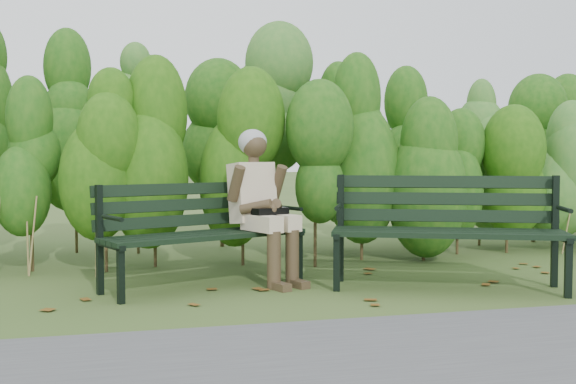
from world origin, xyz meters
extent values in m
plane|color=#3E5924|center=(0.00, 0.00, 0.00)|extent=(80.00, 80.00, 0.00)
cylinder|color=#47381E|center=(-2.14, 1.30, 0.40)|extent=(0.03, 0.03, 0.80)
ellipsoid|color=#235810|center=(-2.14, 1.30, 1.04)|extent=(0.64, 0.64, 1.44)
cylinder|color=#47381E|center=(-1.53, 1.30, 0.40)|extent=(0.03, 0.03, 0.80)
ellipsoid|color=#235810|center=(-1.53, 1.30, 1.04)|extent=(0.64, 0.64, 1.44)
cylinder|color=#47381E|center=(-0.92, 1.30, 0.40)|extent=(0.03, 0.03, 0.80)
ellipsoid|color=#235810|center=(-0.92, 1.30, 1.04)|extent=(0.64, 0.64, 1.44)
cylinder|color=#47381E|center=(-0.31, 1.30, 0.40)|extent=(0.03, 0.03, 0.80)
ellipsoid|color=#235810|center=(-0.31, 1.30, 1.04)|extent=(0.64, 0.64, 1.44)
cylinder|color=#47381E|center=(0.31, 1.30, 0.40)|extent=(0.03, 0.03, 0.80)
ellipsoid|color=#235810|center=(0.31, 1.30, 1.04)|extent=(0.64, 0.64, 1.44)
cylinder|color=#47381E|center=(0.92, 1.30, 0.40)|extent=(0.03, 0.03, 0.80)
ellipsoid|color=#235810|center=(0.92, 1.30, 1.04)|extent=(0.64, 0.64, 1.44)
cylinder|color=#47381E|center=(1.53, 1.30, 0.40)|extent=(0.03, 0.03, 0.80)
ellipsoid|color=#235810|center=(1.53, 1.30, 1.04)|extent=(0.64, 0.64, 1.44)
cylinder|color=#47381E|center=(2.14, 1.30, 0.40)|extent=(0.03, 0.03, 0.80)
ellipsoid|color=#235810|center=(2.14, 1.30, 1.04)|extent=(0.64, 0.64, 1.44)
cylinder|color=#47381E|center=(2.75, 1.30, 0.40)|extent=(0.03, 0.03, 0.80)
ellipsoid|color=#235810|center=(2.75, 1.30, 1.04)|extent=(0.64, 0.64, 1.44)
cylinder|color=#47381E|center=(3.36, 1.30, 0.40)|extent=(0.03, 0.03, 0.80)
ellipsoid|color=#235810|center=(3.36, 1.30, 1.04)|extent=(0.64, 0.64, 1.44)
cylinder|color=#47381E|center=(-1.92, 2.30, 0.55)|extent=(0.04, 0.04, 1.10)
ellipsoid|color=#1A5213|center=(-1.92, 2.30, 1.43)|extent=(0.70, 0.70, 1.98)
cylinder|color=#47381E|center=(-1.15, 2.30, 0.55)|extent=(0.04, 0.04, 1.10)
ellipsoid|color=#1A5213|center=(-1.15, 2.30, 1.43)|extent=(0.70, 0.70, 1.98)
cylinder|color=#47381E|center=(-0.38, 2.30, 0.55)|extent=(0.04, 0.04, 1.10)
ellipsoid|color=#1A5213|center=(-0.38, 2.30, 1.43)|extent=(0.70, 0.70, 1.98)
cylinder|color=#47381E|center=(0.38, 2.30, 0.55)|extent=(0.04, 0.04, 1.10)
ellipsoid|color=#1A5213|center=(0.38, 2.30, 1.43)|extent=(0.70, 0.70, 1.98)
cylinder|color=#47381E|center=(1.15, 2.30, 0.55)|extent=(0.04, 0.04, 1.10)
ellipsoid|color=#1A5213|center=(1.15, 2.30, 1.43)|extent=(0.70, 0.70, 1.98)
cylinder|color=#47381E|center=(1.92, 2.30, 0.55)|extent=(0.04, 0.04, 1.10)
ellipsoid|color=#1A5213|center=(1.92, 2.30, 1.43)|extent=(0.70, 0.70, 1.98)
cylinder|color=#47381E|center=(2.69, 2.30, 0.55)|extent=(0.04, 0.04, 1.10)
ellipsoid|color=#1A5213|center=(2.69, 2.30, 1.43)|extent=(0.70, 0.70, 1.98)
cylinder|color=#47381E|center=(3.46, 2.30, 0.55)|extent=(0.04, 0.04, 1.10)
ellipsoid|color=#1A5213|center=(3.46, 2.30, 1.43)|extent=(0.70, 0.70, 1.98)
cube|color=brown|center=(-1.04, -1.12, 0.00)|extent=(0.11, 0.09, 0.01)
cube|color=brown|center=(-0.03, 0.47, 0.00)|extent=(0.11, 0.11, 0.01)
cube|color=brown|center=(0.05, 0.72, 0.00)|extent=(0.10, 0.09, 0.01)
cube|color=brown|center=(-1.12, 1.00, 0.00)|extent=(0.11, 0.10, 0.01)
cube|color=brown|center=(-1.54, 0.66, 0.00)|extent=(0.11, 0.11, 0.01)
cube|color=brown|center=(0.54, -0.26, 0.00)|extent=(0.10, 0.09, 0.01)
cube|color=brown|center=(2.33, 0.48, 0.00)|extent=(0.10, 0.11, 0.01)
cube|color=brown|center=(-1.10, 0.16, 0.00)|extent=(0.11, 0.11, 0.01)
cube|color=brown|center=(1.29, 0.94, 0.00)|extent=(0.11, 0.11, 0.01)
cube|color=brown|center=(-0.56, -0.70, 0.00)|extent=(0.10, 0.08, 0.01)
cube|color=brown|center=(-0.34, -0.95, 0.00)|extent=(0.07, 0.09, 0.01)
cube|color=brown|center=(2.23, 0.18, 0.00)|extent=(0.11, 0.11, 0.01)
cube|color=brown|center=(-0.15, -1.15, 0.00)|extent=(0.11, 0.11, 0.01)
cube|color=brown|center=(0.23, 0.11, 0.00)|extent=(0.09, 0.07, 0.01)
cube|color=brown|center=(-0.01, 0.31, 0.00)|extent=(0.10, 0.11, 0.01)
cube|color=brown|center=(1.72, 0.97, 0.00)|extent=(0.09, 0.11, 0.01)
cube|color=brown|center=(-0.07, -0.80, 0.00)|extent=(0.10, 0.11, 0.01)
cube|color=brown|center=(2.02, -0.08, 0.00)|extent=(0.10, 0.11, 0.01)
cube|color=brown|center=(-1.40, 0.96, 0.00)|extent=(0.08, 0.10, 0.01)
cube|color=black|center=(-0.59, 0.23, 0.41)|extent=(1.56, 0.73, 0.04)
cube|color=black|center=(-0.64, 0.34, 0.41)|extent=(1.56, 0.73, 0.04)
cube|color=black|center=(-0.68, 0.44, 0.41)|extent=(1.56, 0.73, 0.04)
cube|color=black|center=(-0.73, 0.55, 0.41)|extent=(1.56, 0.73, 0.04)
cube|color=black|center=(-0.76, 0.63, 0.51)|extent=(1.55, 0.68, 0.10)
cube|color=black|center=(-0.76, 0.64, 0.64)|extent=(1.55, 0.68, 0.10)
cube|color=black|center=(-0.77, 0.65, 0.77)|extent=(1.55, 0.68, 0.10)
cube|color=black|center=(-1.32, -0.08, 0.21)|extent=(0.06, 0.06, 0.41)
cube|color=black|center=(-1.47, 0.28, 0.41)|extent=(0.06, 0.06, 0.83)
cube|color=black|center=(-1.39, 0.09, 0.39)|extent=(0.22, 0.44, 0.04)
cylinder|color=black|center=(-1.37, 0.04, 0.60)|extent=(0.16, 0.33, 0.03)
cube|color=black|center=(0.14, 0.52, 0.21)|extent=(0.06, 0.06, 0.41)
cube|color=black|center=(-0.01, 0.89, 0.41)|extent=(0.06, 0.06, 0.83)
cube|color=black|center=(0.07, 0.69, 0.39)|extent=(0.22, 0.44, 0.04)
cylinder|color=black|center=(0.09, 0.65, 0.60)|extent=(0.16, 0.33, 0.03)
cube|color=black|center=(1.08, -0.33, 0.44)|extent=(1.68, 0.78, 0.04)
cube|color=black|center=(1.13, -0.22, 0.44)|extent=(1.68, 0.78, 0.04)
cube|color=black|center=(1.18, -0.11, 0.44)|extent=(1.68, 0.78, 0.04)
cube|color=black|center=(1.22, 0.01, 0.44)|extent=(1.68, 0.78, 0.04)
cube|color=black|center=(1.26, 0.09, 0.55)|extent=(1.66, 0.73, 0.10)
cube|color=black|center=(1.26, 0.11, 0.69)|extent=(1.66, 0.73, 0.10)
cube|color=black|center=(1.27, 0.12, 0.83)|extent=(1.66, 0.73, 0.10)
cube|color=black|center=(0.29, -0.02, 0.22)|extent=(0.06, 0.06, 0.44)
cube|color=black|center=(0.46, 0.37, 0.44)|extent=(0.06, 0.06, 0.89)
cube|color=black|center=(0.37, 0.16, 0.42)|extent=(0.23, 0.47, 0.04)
cylinder|color=black|center=(0.35, 0.12, 0.64)|extent=(0.17, 0.36, 0.04)
cube|color=black|center=(1.86, -0.67, 0.22)|extent=(0.06, 0.06, 0.44)
cube|color=black|center=(2.02, -0.28, 0.44)|extent=(0.06, 0.06, 0.89)
cube|color=black|center=(1.94, -0.49, 0.42)|extent=(0.23, 0.47, 0.04)
cylinder|color=black|center=(1.92, -0.53, 0.64)|extent=(0.17, 0.36, 0.04)
cube|color=beige|center=(-0.22, 0.35, 0.50)|extent=(0.29, 0.44, 0.13)
cube|color=beige|center=(-0.05, 0.42, 0.50)|extent=(0.29, 0.44, 0.13)
cylinder|color=#453622|center=(-0.15, 0.19, 0.23)|extent=(0.14, 0.14, 0.45)
cylinder|color=#453622|center=(0.01, 0.26, 0.23)|extent=(0.14, 0.14, 0.45)
cube|color=#453622|center=(-0.12, 0.12, 0.03)|extent=(0.16, 0.22, 0.06)
cube|color=#453622|center=(0.04, 0.18, 0.03)|extent=(0.16, 0.22, 0.06)
cube|color=beige|center=(-0.24, 0.63, 0.73)|extent=(0.43, 0.37, 0.52)
cylinder|color=#453622|center=(-0.23, 0.61, 1.00)|extent=(0.09, 0.09, 0.10)
sphere|color=#453622|center=(-0.23, 0.60, 1.13)|extent=(0.21, 0.21, 0.21)
ellipsoid|color=gray|center=(-0.24, 0.62, 1.16)|extent=(0.24, 0.23, 0.22)
cylinder|color=#453622|center=(-0.40, 0.48, 0.82)|extent=(0.16, 0.23, 0.31)
cylinder|color=#453622|center=(-0.02, 0.64, 0.82)|extent=(0.16, 0.23, 0.31)
cylinder|color=#453622|center=(-0.26, 0.39, 0.63)|extent=(0.27, 0.20, 0.13)
cylinder|color=#453622|center=(-0.06, 0.48, 0.63)|extent=(0.15, 0.28, 0.13)
sphere|color=#453622|center=(-0.14, 0.38, 0.61)|extent=(0.11, 0.11, 0.11)
cube|color=black|center=(-0.14, 0.39, 0.54)|extent=(0.32, 0.23, 0.16)
camera|label=1|loc=(-1.31, -4.91, 1.03)|focal=42.00mm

